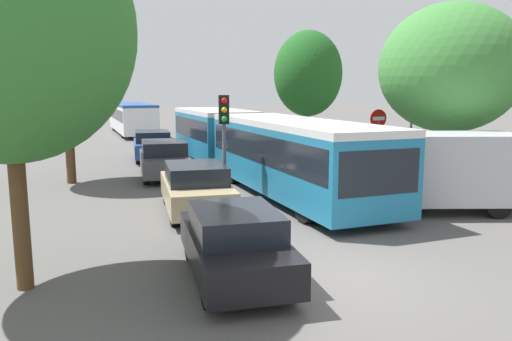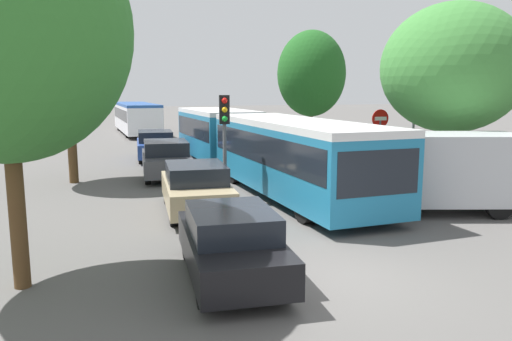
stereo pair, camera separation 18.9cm
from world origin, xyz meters
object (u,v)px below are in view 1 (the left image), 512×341
at_px(queued_car_blue, 152,145).
at_px(tree_right_mid, 308,74).
at_px(traffic_light, 224,124).
at_px(tree_left_mid, 64,57).
at_px(tree_right_near, 453,72).
at_px(queued_car_tan, 196,188).
at_px(queued_car_black, 235,243).
at_px(white_van, 438,170).
at_px(direction_sign_post, 412,115).
at_px(city_bus_rear, 132,116).
at_px(no_entry_sign, 378,134).
at_px(tree_left_near, 10,37).
at_px(queued_car_graphite, 164,159).
at_px(articulated_bus, 254,142).

bearing_deg(queued_car_blue, tree_right_mid, -74.89).
xyz_separation_m(traffic_light, tree_left_mid, (-4.86, 4.93, 2.27)).
relative_size(tree_left_mid, tree_right_near, 1.06).
height_order(traffic_light, tree_right_mid, tree_right_mid).
bearing_deg(queued_car_tan, traffic_light, -42.24).
bearing_deg(queued_car_black, white_van, -61.58).
relative_size(queued_car_black, white_van, 0.75).
xyz_separation_m(direction_sign_post, tree_right_near, (0.06, -2.25, 1.62)).
bearing_deg(traffic_light, city_bus_rear, -168.57).
height_order(queued_car_black, queued_car_tan, queued_car_tan).
height_order(city_bus_rear, no_entry_sign, no_entry_sign).
distance_m(queued_car_black, no_entry_sign, 11.38).
bearing_deg(direction_sign_post, tree_right_near, 102.20).
bearing_deg(white_van, tree_left_near, 29.94).
relative_size(white_van, direction_sign_post, 1.49).
xyz_separation_m(city_bus_rear, tree_left_near, (-3.87, -32.16, 3.03)).
bearing_deg(queued_car_tan, tree_left_mid, 34.76).
distance_m(city_bus_rear, queued_car_graphite, 21.41).
xyz_separation_m(white_van, tree_left_near, (-10.78, -2.61, 3.22)).
height_order(traffic_light, direction_sign_post, direction_sign_post).
xyz_separation_m(queued_car_graphite, queued_car_blue, (0.08, 5.46, -0.02)).
bearing_deg(articulated_bus, tree_right_near, 51.77).
bearing_deg(no_entry_sign, queued_car_tan, -69.77).
xyz_separation_m(traffic_light, no_entry_sign, (6.52, 1.70, -0.62)).
distance_m(articulated_bus, traffic_light, 4.46).
height_order(queued_car_tan, traffic_light, traffic_light).
height_order(queued_car_blue, direction_sign_post, direction_sign_post).
relative_size(queued_car_blue, tree_right_mid, 0.62).
relative_size(city_bus_rear, queued_car_blue, 2.65).
height_order(city_bus_rear, tree_left_mid, tree_left_mid).
distance_m(tree_left_mid, tree_right_near, 14.09).
distance_m(city_bus_rear, no_entry_sign, 25.96).
height_order(queued_car_graphite, tree_right_mid, tree_right_mid).
bearing_deg(white_van, city_bus_rear, -60.48).
bearing_deg(tree_right_near, traffic_light, 177.42).
distance_m(queued_car_tan, direction_sign_post, 9.90).
bearing_deg(traffic_light, no_entry_sign, 113.37).
relative_size(no_entry_sign, tree_left_near, 0.41).
distance_m(city_bus_rear, tree_right_near, 28.58).
bearing_deg(articulated_bus, tree_right_mid, 141.58).
xyz_separation_m(queued_car_graphite, no_entry_sign, (7.81, -3.38, 1.11)).
distance_m(queued_car_tan, white_van, 7.11).
height_order(queued_car_blue, tree_left_mid, tree_left_mid).
xyz_separation_m(city_bus_rear, tree_right_near, (9.41, -26.84, 2.76)).
bearing_deg(city_bus_rear, queued_car_black, 176.34).
bearing_deg(direction_sign_post, tree_left_near, 40.53).
relative_size(queued_car_tan, tree_left_near, 0.62).
distance_m(queued_car_tan, tree_left_near, 7.10).
bearing_deg(tree_left_mid, white_van, -37.24).
bearing_deg(direction_sign_post, articulated_bus, -6.93).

